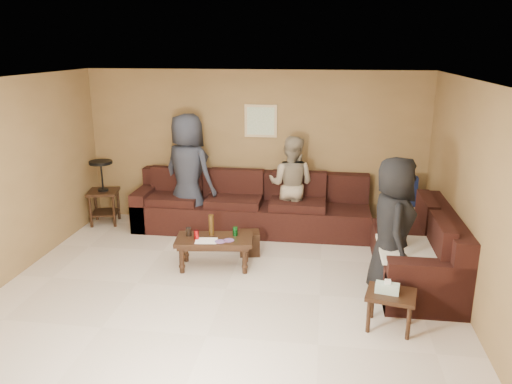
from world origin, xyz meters
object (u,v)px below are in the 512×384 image
coffee_table (214,242)px  side_table_right (390,297)px  person_middle (291,185)px  sectional_sofa (300,225)px  person_left (188,173)px  end_table_left (103,191)px  waste_bin (250,243)px  person_right (393,227)px

coffee_table → side_table_right: coffee_table is taller
side_table_right → person_middle: size_ratio=0.37×
sectional_sofa → side_table_right: size_ratio=8.20×
person_middle → side_table_right: bearing=126.8°
coffee_table → person_left: size_ratio=0.57×
side_table_right → person_left: (-2.85, 2.61, 0.57)m
sectional_sofa → person_left: person_left is taller
coffee_table → end_table_left: size_ratio=0.99×
end_table_left → side_table_right: (4.31, -2.65, -0.19)m
coffee_table → sectional_sofa: bearing=39.8°
side_table_right → coffee_table: bearing=150.3°
sectional_sofa → person_left: bearing=165.2°
side_table_right → person_middle: 3.01m
waste_bin → person_left: person_left is taller
waste_bin → person_middle: bearing=63.0°
sectional_sofa → person_right: (1.14, -1.30, 0.51)m
side_table_right → person_left: bearing=137.5°
side_table_right → person_right: 0.96m
coffee_table → end_table_left: 2.61m
sectional_sofa → coffee_table: size_ratio=4.40×
sectional_sofa → side_table_right: sectional_sofa is taller
coffee_table → person_left: person_left is taller
person_middle → person_right: 2.30m
coffee_table → person_middle: (0.91, 1.49, 0.41)m
person_left → sectional_sofa: bearing=-170.2°
sectional_sofa → person_middle: size_ratio=3.02×
coffee_table → person_left: 1.66m
end_table_left → waste_bin: bearing=-19.9°
end_table_left → person_left: bearing=-1.9°
person_left → person_right: 3.43m
waste_bin → sectional_sofa: bearing=30.8°
sectional_sofa → end_table_left: end_table_left is taller
coffee_table → person_right: person_right is taller
sectional_sofa → coffee_table: (-1.09, -0.91, 0.03)m
end_table_left → person_left: person_left is taller
person_right → end_table_left: bearing=67.4°
sectional_sofa → side_table_right: bearing=-63.9°
coffee_table → person_middle: size_ratio=0.69×
sectional_sofa → waste_bin: bearing=-149.2°
person_left → person_middle: size_ratio=1.21×
person_left → end_table_left: bearing=22.7°
person_right → person_left: bearing=58.7°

